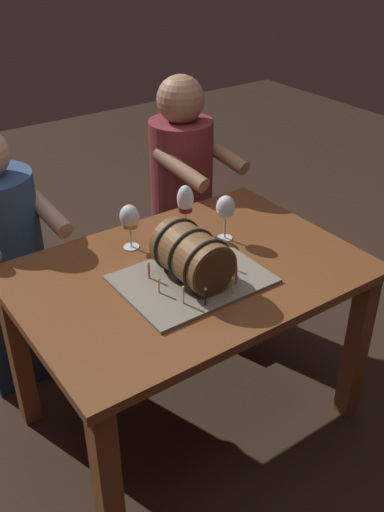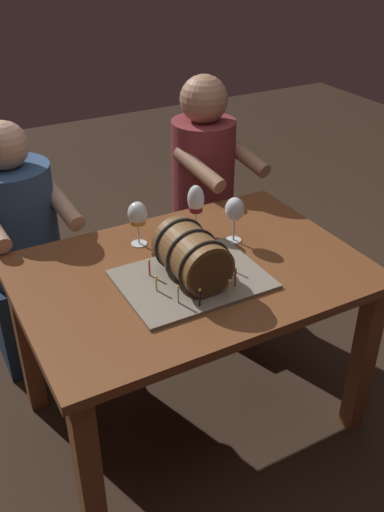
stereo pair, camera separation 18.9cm
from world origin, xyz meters
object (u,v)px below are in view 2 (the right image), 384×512
person_seated_right (203,210)px  barrel_cake (192,260)px  wine_glass_red (196,201)px  wine_glass_amber (138,215)px  wine_glass_empty (235,210)px  dining_table (191,295)px  person_seated_left (24,259)px

person_seated_right → barrel_cake: bearing=-122.1°
wine_glass_red → person_seated_right: size_ratio=0.17×
wine_glass_amber → wine_glass_empty: bearing=-24.3°
barrel_cake → wine_glass_red: bearing=59.0°
wine_glass_red → barrel_cake: bearing=-121.0°
dining_table → wine_glass_empty: wine_glass_empty is taller
barrel_cake → wine_glass_amber: 0.33m
barrel_cake → wine_glass_red: size_ratio=2.48×
wine_glass_red → wine_glass_amber: (-0.24, 0.02, -0.01)m
dining_table → person_seated_right: bearing=57.3°
wine_glass_amber → wine_glass_red: bearing=-3.7°
dining_table → wine_glass_red: size_ratio=6.13×
wine_glass_empty → wine_glass_red: 0.16m
dining_table → wine_glass_amber: wine_glass_amber is taller
wine_glass_red → wine_glass_empty: bearing=-55.5°
wine_glass_empty → person_seated_left: 0.98m
barrel_cake → person_seated_right: bearing=57.9°
dining_table → person_seated_left: bearing=122.6°
dining_table → barrel_cake: size_ratio=2.48×
wine_glass_red → person_seated_left: bearing=142.1°
dining_table → person_seated_right: size_ratio=1.01×
dining_table → person_seated_left: person_seated_left is taller
barrel_cake → person_seated_right: 0.95m
wine_glass_red → person_seated_right: person_seated_right is taller
wine_glass_red → person_seated_left: (-0.60, 0.47, -0.34)m
dining_table → person_seated_left: 0.84m
wine_glass_amber → person_seated_left: person_seated_left is taller
dining_table → wine_glass_red: wine_glass_red is taller
barrel_cake → dining_table: bearing=64.4°
dining_table → wine_glass_red: 0.37m
wine_glass_red → person_seated_right: 0.64m
person_seated_right → person_seated_left: bearing=180.0°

